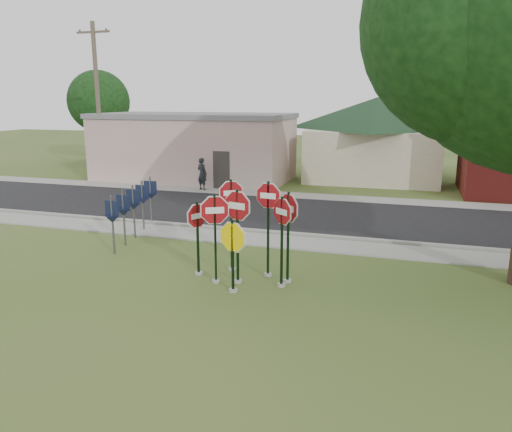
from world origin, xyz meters
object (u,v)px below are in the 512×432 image
(stop_sign_center, at_px, (237,222))
(stop_sign_left, at_px, (215,225))
(stop_sign_yellow, at_px, (233,248))
(utility_pole_near, at_px, (98,101))
(pedestrian, at_px, (202,174))

(stop_sign_center, xyz_separation_m, stop_sign_left, (-0.60, -0.17, -0.11))
(stop_sign_yellow, bearing_deg, stop_sign_center, 98.76)
(stop_sign_center, relative_size, utility_pole_near, 0.29)
(pedestrian, bearing_deg, stop_sign_yellow, 137.86)
(stop_sign_left, distance_m, utility_pole_near, 19.68)
(utility_pole_near, height_order, pedestrian, utility_pole_near)
(stop_sign_left, distance_m, pedestrian, 14.66)
(stop_sign_left, bearing_deg, stop_sign_center, 15.66)
(stop_sign_yellow, xyz_separation_m, pedestrian, (-6.87, 13.82, -0.27))
(utility_pole_near, bearing_deg, stop_sign_left, -46.89)
(stop_sign_left, bearing_deg, pedestrian, 114.87)
(stop_sign_left, xyz_separation_m, utility_pole_near, (-13.26, 14.16, 3.30))
(stop_sign_yellow, xyz_separation_m, stop_sign_left, (-0.71, 0.53, 0.43))
(pedestrian, bearing_deg, utility_pole_near, 14.40)
(stop_sign_left, bearing_deg, stop_sign_yellow, -36.85)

